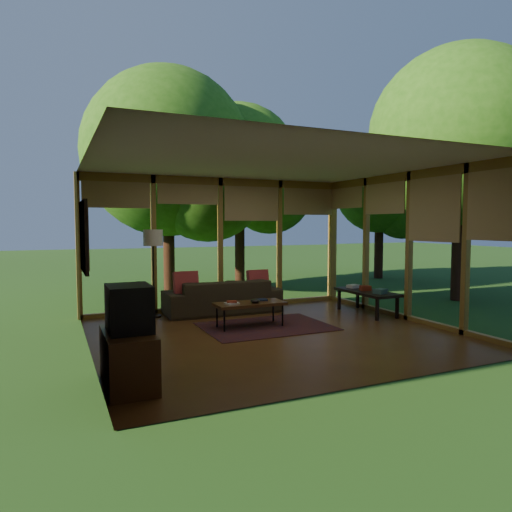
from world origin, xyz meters
name	(u,v)px	position (x,y,z in m)	size (l,w,h in m)	color
floor	(274,334)	(0.00, 0.00, 0.00)	(5.50, 5.50, 0.00)	brown
ceiling	(274,163)	(0.00, 0.00, 2.70)	(5.50, 5.50, 0.00)	white
wall_left	(88,254)	(-2.75, 0.00, 1.35)	(0.04, 5.00, 2.70)	beige
wall_front	(377,262)	(0.00, -2.50, 1.35)	(5.50, 0.04, 2.70)	beige
window_wall_back	(220,244)	(0.00, 2.50, 1.35)	(5.50, 0.12, 2.70)	olive
window_wall_right	(409,246)	(2.75, 0.00, 1.35)	(0.12, 5.00, 2.70)	olive
exterior_lawn	(366,269)	(8.00, 8.00, -0.01)	(40.00, 40.00, 0.00)	#25501E
tree_nw	(167,153)	(-0.51, 4.97, 3.52)	(4.16, 4.16, 5.61)	#331A12
tree_ne	(239,166)	(1.74, 5.80, 3.42)	(3.49, 3.49, 5.18)	#331A12
tree_se	(459,137)	(5.24, 1.22, 3.71)	(4.00, 4.00, 5.71)	#331A12
tree_far	(375,189)	(6.33, 5.46, 2.87)	(2.83, 2.83, 4.30)	#331A12
rug	(266,326)	(0.12, 0.53, 0.01)	(2.14, 1.51, 0.01)	maroon
sofa	(222,296)	(-0.14, 2.00, 0.33)	(2.26, 0.88, 0.66)	#342A1A
pillow_left	(186,284)	(-0.89, 1.95, 0.61)	(0.46, 0.15, 0.46)	maroon
pillow_right	(258,281)	(0.61, 1.95, 0.60)	(0.43, 0.14, 0.43)	maroon
ct_book_lower	(232,303)	(-0.49, 0.57, 0.44)	(0.21, 0.16, 0.03)	beige
ct_book_upper	(232,302)	(-0.49, 0.57, 0.47)	(0.16, 0.12, 0.03)	maroon
ct_book_side	(261,300)	(0.11, 0.70, 0.44)	(0.19, 0.14, 0.03)	black
ct_bowl	(255,301)	(-0.09, 0.52, 0.46)	(0.16, 0.16, 0.07)	black
media_cabinet	(128,359)	(-2.47, -1.44, 0.30)	(0.50, 1.00, 0.60)	#4F2D15
television	(129,308)	(-2.45, -1.44, 0.85)	(0.45, 0.55, 0.50)	black
console_book_a	(380,291)	(2.40, 0.35, 0.50)	(0.24, 0.18, 0.09)	#335A54
console_book_b	(365,288)	(2.40, 0.80, 0.50)	(0.20, 0.15, 0.09)	maroon
console_book_c	(353,286)	(2.40, 1.20, 0.49)	(0.23, 0.17, 0.06)	beige
floor_lamp	(153,243)	(-1.46, 2.13, 1.41)	(0.36, 0.36, 1.65)	black
coffee_table	(250,304)	(-0.14, 0.62, 0.39)	(1.20, 0.50, 0.43)	#4F2D15
side_console	(367,293)	(2.40, 0.75, 0.41)	(0.60, 1.40, 0.46)	black
wall_painting	(84,237)	(-2.71, 1.40, 1.55)	(0.06, 1.35, 1.15)	black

